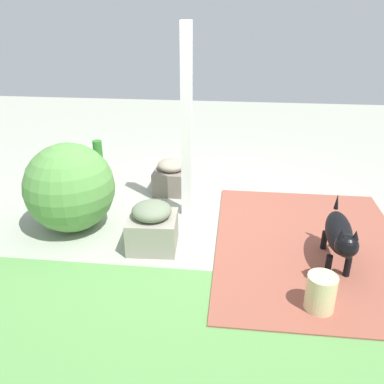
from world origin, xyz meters
TOP-DOWN VIEW (x-y plane):
  - ground_plane at (0.00, 0.00)m, footprint 12.00×12.00m
  - brick_path at (-1.09, 0.49)m, footprint 1.80×2.40m
  - porch_pillar at (0.18, -0.09)m, footprint 0.11×0.11m
  - stone_planter_nearest at (0.44, -0.63)m, footprint 0.42×0.43m
  - stone_planter_mid at (0.42, 0.65)m, footprint 0.48×0.46m
  - round_shrub at (1.31, 0.37)m, footprint 0.91×0.91m
  - terracotta_pot_tall at (1.42, -0.83)m, footprint 0.21×0.21m
  - dog at (-1.26, 0.80)m, footprint 0.28×0.82m
  - ceramic_urn at (-1.02, 1.40)m, footprint 0.23×0.23m

SIDE VIEW (x-z plane):
  - ground_plane at x=0.00m, z-range 0.00..0.00m
  - brick_path at x=-1.09m, z-range 0.00..0.02m
  - ceramic_urn at x=-1.02m, z-range 0.00..0.31m
  - stone_planter_nearest at x=0.44m, z-range -0.02..0.41m
  - terracotta_pot_tall at x=1.42m, z-range -0.08..0.48m
  - stone_planter_mid at x=0.42m, z-range -0.01..0.46m
  - dog at x=-1.26m, z-range 0.05..0.61m
  - round_shrub at x=1.31m, z-range 0.00..0.91m
  - porch_pillar at x=0.18m, z-range 0.00..2.00m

